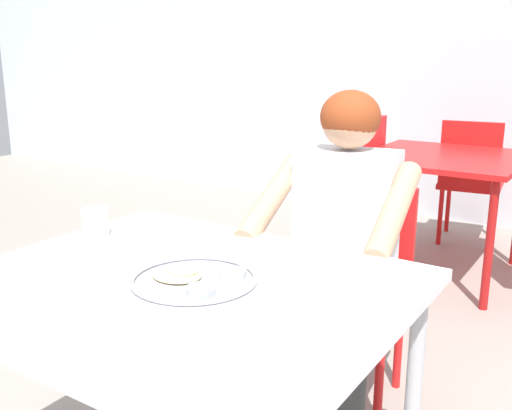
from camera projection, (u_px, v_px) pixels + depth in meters
table_foreground at (180, 309)px, 1.47m from camera, size 1.09×0.91×0.75m
thali_tray at (195, 279)px, 1.44m from camera, size 0.31×0.31×0.03m
drinking_cup at (95, 222)px, 1.79m from camera, size 0.08×0.08×0.09m
chair_foreground at (355, 275)px, 2.24m from camera, size 0.46×0.44×0.81m
diner_foreground at (338, 233)px, 2.00m from camera, size 0.54×0.59×1.18m
table_background_red at (443, 168)px, 3.43m from camera, size 0.87×0.92×0.72m
chair_red_left at (354, 177)px, 3.78m from camera, size 0.46×0.45×0.90m
chair_red_far at (470, 175)px, 3.99m from camera, size 0.45×0.47×0.86m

